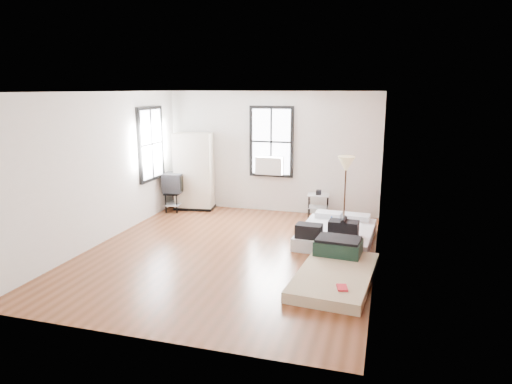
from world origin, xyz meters
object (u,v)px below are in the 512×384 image
(wardrobe, at_px, (194,172))
(tv_stand, at_px, (174,184))
(mattress_bare, at_px, (336,268))
(side_table, at_px, (318,199))
(mattress_main, at_px, (336,233))
(floor_lamp, at_px, (346,168))

(wardrobe, distance_m, tv_stand, 0.55)
(mattress_bare, height_order, side_table, side_table)
(mattress_bare, xyz_separation_m, side_table, (-0.77, 3.26, 0.28))
(mattress_main, bearing_deg, tv_stand, 166.23)
(wardrobe, xyz_separation_m, floor_lamp, (3.66, -0.95, 0.42))
(floor_lamp, bearing_deg, wardrobe, 165.42)
(mattress_main, distance_m, tv_stand, 4.16)
(mattress_main, distance_m, side_table, 1.67)
(floor_lamp, bearing_deg, mattress_bare, -87.30)
(wardrobe, xyz_separation_m, side_table, (2.99, 0.07, -0.50))
(mattress_main, xyz_separation_m, floor_lamp, (0.09, 0.52, 1.17))
(wardrobe, xyz_separation_m, tv_stand, (-0.39, -0.28, -0.27))
(floor_lamp, relative_size, tv_stand, 1.73)
(mattress_main, bearing_deg, wardrobe, 160.56)
(mattress_bare, xyz_separation_m, tv_stand, (-4.15, 2.91, 0.51))
(mattress_main, bearing_deg, side_table, 113.48)
(mattress_main, relative_size, mattress_bare, 0.89)
(mattress_bare, distance_m, tv_stand, 5.10)
(floor_lamp, xyz_separation_m, tv_stand, (-4.05, 0.67, -0.68))
(tv_stand, bearing_deg, floor_lamp, -17.07)
(mattress_main, relative_size, tv_stand, 2.09)
(side_table, relative_size, tv_stand, 0.69)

